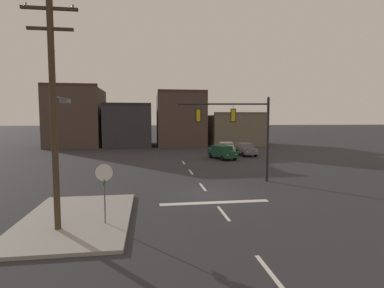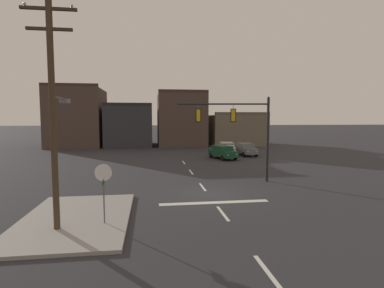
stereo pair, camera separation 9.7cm
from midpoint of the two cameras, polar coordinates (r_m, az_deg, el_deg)
The scene contains 11 objects.
ground_plane at distance 19.58m, azimuth 2.95°, elevation -9.48°, with size 400.00×400.00×0.00m, color #2B2B30.
sidewalk_near_corner at distance 15.77m, azimuth -21.24°, elevation -13.10°, with size 5.00×8.00×0.15m, color gray.
stop_bar_paint at distance 17.69m, azimuth 4.23°, elevation -11.05°, with size 6.40×0.50×0.01m, color silver.
lane_centreline at distance 21.49m, azimuth 1.91°, elevation -8.17°, with size 0.16×26.40×0.01m.
signal_mast_near_side at distance 23.17m, azimuth 9.20°, elevation 3.67°, with size 6.93×1.17×6.50m.
stop_sign at distance 14.01m, azimuth -16.56°, elevation -6.47°, with size 0.76×0.64×2.83m.
car_lot_nearside at distance 40.06m, azimuth 10.00°, elevation -0.93°, with size 2.16×4.55×1.61m.
car_lot_middle at distance 36.24m, azimuth 5.69°, elevation -1.48°, with size 2.94×4.73×1.61m.
car_lot_farside at distance 41.30m, azimuth 6.42°, elevation -0.71°, with size 2.22×4.57×1.61m.
utility_pole at distance 13.83m, azimuth -24.94°, elevation 6.25°, with size 2.20×2.29×9.87m.
building_row at distance 54.48m, azimuth -8.58°, elevation 4.01°, with size 37.45×11.15×10.39m.
Camera 1 is at (-3.73, -18.61, 4.85)m, focal length 28.01 mm.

